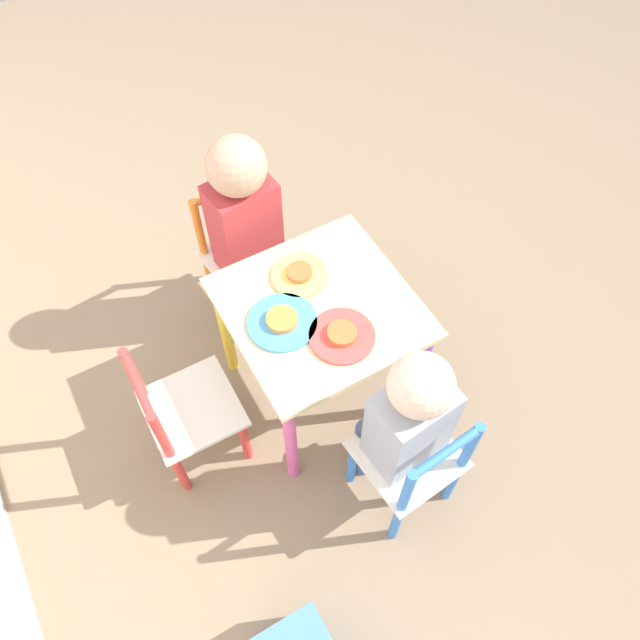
{
  "coord_description": "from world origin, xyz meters",
  "views": [
    {
      "loc": [
        -0.87,
        0.5,
        1.92
      ],
      "look_at": [
        0.0,
        0.0,
        0.41
      ],
      "focal_mm": 35.0,
      "sensor_mm": 36.0,
      "label": 1
    }
  ],
  "objects": [
    {
      "name": "ground_plane",
      "position": [
        0.0,
        0.0,
        0.0
      ],
      "size": [
        6.0,
        6.0,
        0.0
      ],
      "primitive_type": "plane",
      "color": "#8C755B"
    },
    {
      "name": "kids_table",
      "position": [
        0.0,
        0.0,
        0.4
      ],
      "size": [
        0.51,
        0.51,
        0.49
      ],
      "color": "beige",
      "rests_on": "ground_plane"
    },
    {
      "name": "chair_blue",
      "position": [
        -0.45,
        -0.04,
        0.25
      ],
      "size": [
        0.28,
        0.28,
        0.51
      ],
      "rotation": [
        0.0,
        0.0,
        -4.63
      ],
      "color": "silver",
      "rests_on": "ground_plane"
    },
    {
      "name": "chair_orange",
      "position": [
        0.45,
        0.05,
        0.25
      ],
      "size": [
        0.28,
        0.28,
        0.51
      ],
      "rotation": [
        0.0,
        0.0,
        -1.47
      ],
      "color": "silver",
      "rests_on": "ground_plane"
    },
    {
      "name": "chair_red",
      "position": [
        0.0,
        0.45,
        0.25
      ],
      "size": [
        0.26,
        0.26,
        0.51
      ],
      "rotation": [
        0.0,
        0.0,
        -0.01
      ],
      "color": "silver",
      "rests_on": "ground_plane"
    },
    {
      "name": "child_left",
      "position": [
        -0.39,
        -0.03,
        0.44
      ],
      "size": [
        0.22,
        0.21,
        0.73
      ],
      "rotation": [
        0.0,
        0.0,
        -4.63
      ],
      "color": "#4C608E",
      "rests_on": "ground_plane"
    },
    {
      "name": "child_right",
      "position": [
        0.39,
        0.04,
        0.48
      ],
      "size": [
        0.23,
        0.21,
        0.79
      ],
      "rotation": [
        0.0,
        0.0,
        -1.47
      ],
      "color": "#4C608E",
      "rests_on": "ground_plane"
    },
    {
      "name": "plate_left",
      "position": [
        -0.12,
        0.0,
        0.49
      ],
      "size": [
        0.18,
        0.18,
        0.03
      ],
      "color": "#E54C47",
      "rests_on": "kids_table"
    },
    {
      "name": "plate_right",
      "position": [
        0.12,
        0.0,
        0.49
      ],
      "size": [
        0.17,
        0.17,
        0.03
      ],
      "color": "#EADB66",
      "rests_on": "kids_table"
    },
    {
      "name": "plate_back",
      "position": [
        0.0,
        0.12,
        0.49
      ],
      "size": [
        0.19,
        0.19,
        0.03
      ],
      "color": "#4C9EE0",
      "rests_on": "kids_table"
    }
  ]
}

